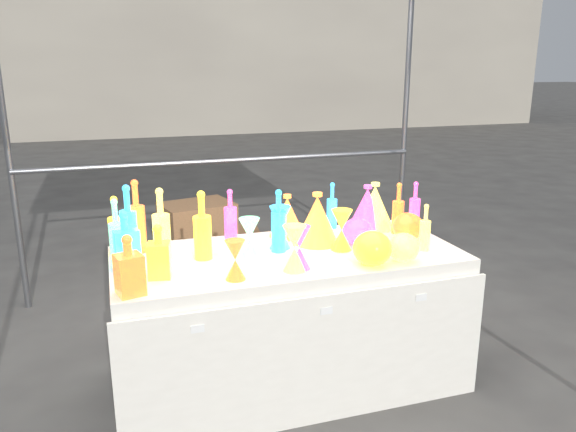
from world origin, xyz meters
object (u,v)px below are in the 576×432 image
object	(u,v)px
decanter_0	(159,251)
hourglass_0	(235,260)
cardboard_box_closed	(198,227)
lampshade_0	(317,218)
globe_0	(372,250)
display_table	(289,319)
bottle_0	(116,225)

from	to	relation	value
decanter_0	hourglass_0	xyz separation A→B (m)	(0.33, -0.13, -0.03)
decanter_0	hourglass_0	bearing A→B (deg)	-11.49
cardboard_box_closed	decanter_0	xyz separation A→B (m)	(-0.55, -2.54, 0.65)
cardboard_box_closed	hourglass_0	world-z (taller)	hourglass_0
hourglass_0	cardboard_box_closed	bearing A→B (deg)	85.19
cardboard_box_closed	decanter_0	size ratio (longest dim) A/B	2.47
cardboard_box_closed	decanter_0	bearing A→B (deg)	-115.81
decanter_0	lampshade_0	xyz separation A→B (m)	(0.87, 0.25, 0.02)
hourglass_0	lampshade_0	bearing A→B (deg)	35.35
hourglass_0	globe_0	xyz separation A→B (m)	(0.68, -0.02, -0.02)
hourglass_0	lampshade_0	size ratio (longest dim) A/B	0.66
lampshade_0	display_table	bearing A→B (deg)	-152.60
decanter_0	cardboard_box_closed	bearing A→B (deg)	88.45
lampshade_0	decanter_0	bearing A→B (deg)	-166.14
cardboard_box_closed	bottle_0	world-z (taller)	bottle_0
bottle_0	lampshade_0	bearing A→B (deg)	-8.68
globe_0	display_table	bearing A→B (deg)	138.64
display_table	globe_0	size ratio (longest dim) A/B	9.57
display_table	bottle_0	world-z (taller)	bottle_0
bottle_0	globe_0	world-z (taller)	bottle_0
hourglass_0	globe_0	bearing A→B (deg)	-1.99
decanter_0	lampshade_0	bearing A→B (deg)	26.87
globe_0	decanter_0	bearing A→B (deg)	171.10
cardboard_box_closed	bottle_0	size ratio (longest dim) A/B	2.05
hourglass_0	display_table	bearing A→B (deg)	38.35
cardboard_box_closed	hourglass_0	xyz separation A→B (m)	(-0.23, -2.68, 0.61)
hourglass_0	globe_0	world-z (taller)	hourglass_0
display_table	cardboard_box_closed	bearing A→B (deg)	92.82
display_table	globe_0	distance (m)	0.64
bottle_0	decanter_0	distance (m)	0.45
display_table	decanter_0	xyz separation A→B (m)	(-0.67, -0.14, 0.50)
display_table	cardboard_box_closed	size ratio (longest dim) A/B	2.92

